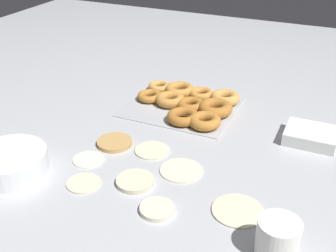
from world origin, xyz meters
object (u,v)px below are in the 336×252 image
object	(u,v)px
pancake_0	(83,182)
pancake_7	(88,159)
pancake_6	(152,150)
batter_bowl	(9,162)
container_stack	(311,136)
pancake_5	(157,209)
pancake_1	(135,181)
pancake_4	(115,143)
pancake_2	(238,210)
paper_cup	(278,238)
pancake_3	(181,170)
donut_tray	(190,103)

from	to	relation	value
pancake_0	pancake_7	world-z (taller)	same
pancake_6	batter_bowl	bearing A→B (deg)	38.99
batter_bowl	container_stack	world-z (taller)	batter_bowl
pancake_5	pancake_7	xyz separation A→B (m)	(0.26, -0.11, -0.00)
pancake_1	pancake_6	size ratio (longest dim) A/B	0.98
pancake_1	pancake_4	bearing A→B (deg)	-44.62
batter_bowl	pancake_0	bearing A→B (deg)	-171.55
pancake_7	container_stack	bearing A→B (deg)	-146.72
pancake_2	pancake_4	bearing A→B (deg)	-18.84
pancake_2	pancake_1	bearing A→B (deg)	0.38
batter_bowl	paper_cup	xyz separation A→B (m)	(-0.69, 0.00, 0.01)
pancake_1	paper_cup	bearing A→B (deg)	166.28
pancake_3	pancake_4	distance (m)	0.23
pancake_3	pancake_6	world-z (taller)	same
pancake_2	pancake_3	xyz separation A→B (m)	(0.18, -0.09, -0.00)
pancake_3	pancake_4	size ratio (longest dim) A/B	1.11
pancake_0	pancake_6	size ratio (longest dim) A/B	0.87
pancake_2	pancake_4	size ratio (longest dim) A/B	1.18
donut_tray	container_stack	size ratio (longest dim) A/B	2.50
pancake_7	batter_bowl	bearing A→B (deg)	38.83
pancake_1	pancake_3	distance (m)	0.13
batter_bowl	paper_cup	world-z (taller)	paper_cup
pancake_7	paper_cup	bearing A→B (deg)	166.34
pancake_6	container_stack	xyz separation A→B (m)	(-0.40, -0.24, 0.01)
container_stack	batter_bowl	bearing A→B (deg)	34.60
pancake_3	pancake_5	xyz separation A→B (m)	(-0.01, 0.17, 0.00)
pancake_4	batter_bowl	bearing A→B (deg)	51.54
pancake_4	batter_bowl	world-z (taller)	batter_bowl
pancake_6	donut_tray	distance (m)	0.30
pancake_7	pancake_4	bearing A→B (deg)	-103.17
pancake_3	container_stack	world-z (taller)	container_stack
pancake_6	pancake_0	bearing A→B (deg)	66.76
pancake_0	batter_bowl	xyz separation A→B (m)	(0.20, 0.03, 0.02)
pancake_7	pancake_6	bearing A→B (deg)	-140.82
pancake_0	paper_cup	xyz separation A→B (m)	(-0.48, 0.03, 0.04)
pancake_0	container_stack	xyz separation A→B (m)	(-0.49, -0.45, 0.01)
pancake_5	paper_cup	xyz separation A→B (m)	(-0.27, 0.02, 0.03)
donut_tray	batter_bowl	xyz separation A→B (m)	(0.29, 0.53, 0.01)
pancake_6	batter_bowl	xyz separation A→B (m)	(0.29, 0.24, 0.02)
donut_tray	paper_cup	xyz separation A→B (m)	(-0.40, 0.54, 0.02)
pancake_3	batter_bowl	xyz separation A→B (m)	(0.41, 0.18, 0.02)
pancake_3	pancake_7	distance (m)	0.26
pancake_1	batter_bowl	xyz separation A→B (m)	(0.32, 0.09, 0.02)
pancake_2	pancake_6	distance (m)	0.33
pancake_3	batter_bowl	world-z (taller)	batter_bowl
donut_tray	pancake_3	bearing A→B (deg)	108.13
pancake_7	donut_tray	xyz separation A→B (m)	(-0.13, -0.41, 0.01)
pancake_2	pancake_0	bearing A→B (deg)	8.52
pancake_1	pancake_4	xyz separation A→B (m)	(0.14, -0.14, 0.00)
pancake_6	donut_tray	xyz separation A→B (m)	(0.00, -0.30, 0.01)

